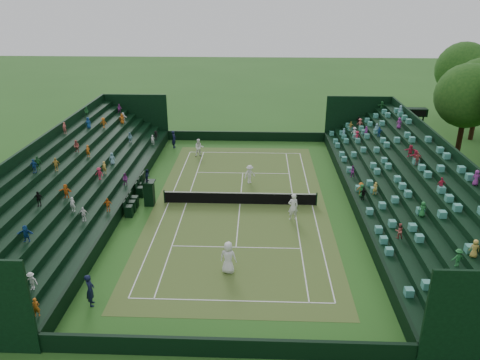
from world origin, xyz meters
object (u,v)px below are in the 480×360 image
Objects in this scene: umpire_chair at (149,190)px; player_near_west at (228,258)px; player_far_west at (199,148)px; player_far_east at (250,174)px; player_near_east at (293,207)px; tennis_net at (240,198)px.

umpire_chair is 10.99m from player_near_west.
player_far_west reaches higher than player_far_east.
umpire_chair reaches higher than player_near_west.
umpire_chair is 1.44× the size of player_near_east.
player_near_west is (6.55, -8.83, -0.25)m from umpire_chair.
player_far_east reaches higher than tennis_net.
player_far_west is at bearing 112.34° from tennis_net.
player_near_east reaches higher than player_far_east.
player_near_east is at bearing -31.78° from tennis_net.
umpire_chair is at bearing 176.81° from player_far_east.
player_near_east is 15.49m from player_far_west.
tennis_net is at bearing 3.08° from umpire_chair.
player_near_west reaches higher than tennis_net.
player_far_east is (5.06, -6.55, -0.08)m from player_far_west.
player_near_east is 1.26× the size of player_far_east.
umpire_chair reaches higher than player_far_east.
player_far_east is (7.50, 4.55, -0.44)m from umpire_chair.
player_near_east is 1.14× the size of player_far_west.
tennis_net is at bearing -45.19° from player_near_east.
umpire_chair reaches higher than player_far_west.
umpire_chair is at bearing -24.06° from player_near_east.
player_far_east is at bearing -82.73° from player_near_west.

